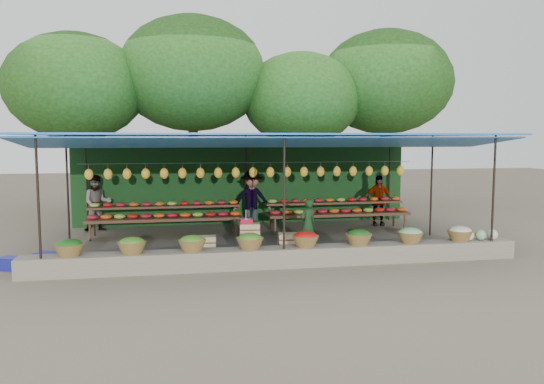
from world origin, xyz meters
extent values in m
plane|color=#685D4C|center=(0.00, 0.00, 0.00)|extent=(60.00, 60.00, 0.00)
cube|color=#6E6458|center=(0.00, -2.75, 0.20)|extent=(10.60, 0.55, 0.40)
cylinder|color=black|center=(-4.80, -2.90, 1.40)|extent=(0.05, 0.05, 2.80)
cylinder|color=black|center=(0.00, -2.90, 1.40)|extent=(0.05, 0.05, 2.80)
cylinder|color=black|center=(4.80, -2.90, 1.40)|extent=(0.05, 0.05, 2.80)
cylinder|color=black|center=(-4.80, 0.00, 1.40)|extent=(0.05, 0.05, 2.80)
cylinder|color=black|center=(4.80, 0.00, 1.40)|extent=(0.05, 0.05, 2.80)
cylinder|color=black|center=(-4.80, 2.90, 1.40)|extent=(0.05, 0.05, 2.80)
cylinder|color=black|center=(0.00, 2.90, 1.40)|extent=(0.05, 0.05, 2.80)
cylinder|color=black|center=(4.80, 2.90, 1.40)|extent=(0.05, 0.05, 2.80)
cube|color=blue|center=(0.00, 0.00, 2.80)|extent=(10.80, 6.60, 0.04)
cube|color=blue|center=(0.00, -2.00, 2.62)|extent=(10.80, 2.19, 0.26)
cube|color=blue|center=(0.00, 2.00, 2.62)|extent=(10.80, 2.19, 0.26)
cylinder|color=gray|center=(0.00, 1.40, 2.02)|extent=(9.60, 0.01, 0.01)
ellipsoid|color=yellow|center=(-4.50, 1.40, 1.74)|extent=(0.23, 0.17, 0.30)
ellipsoid|color=yellow|center=(-4.00, 1.40, 1.74)|extent=(0.23, 0.17, 0.30)
ellipsoid|color=yellow|center=(-3.50, 1.40, 1.74)|extent=(0.23, 0.17, 0.30)
ellipsoid|color=yellow|center=(-3.00, 1.40, 1.74)|extent=(0.23, 0.17, 0.30)
ellipsoid|color=yellow|center=(-2.50, 1.40, 1.74)|extent=(0.23, 0.17, 0.30)
ellipsoid|color=yellow|center=(-2.00, 1.40, 1.74)|extent=(0.23, 0.17, 0.30)
ellipsoid|color=yellow|center=(-1.50, 1.40, 1.74)|extent=(0.23, 0.17, 0.30)
ellipsoid|color=yellow|center=(-1.00, 1.40, 1.74)|extent=(0.23, 0.17, 0.30)
ellipsoid|color=yellow|center=(-0.50, 1.40, 1.74)|extent=(0.23, 0.17, 0.30)
ellipsoid|color=yellow|center=(0.00, 1.40, 1.74)|extent=(0.23, 0.17, 0.30)
ellipsoid|color=yellow|center=(0.50, 1.40, 1.74)|extent=(0.23, 0.17, 0.30)
ellipsoid|color=yellow|center=(1.00, 1.40, 1.74)|extent=(0.23, 0.17, 0.30)
ellipsoid|color=yellow|center=(1.50, 1.40, 1.74)|extent=(0.23, 0.17, 0.30)
ellipsoid|color=yellow|center=(2.00, 1.40, 1.74)|extent=(0.23, 0.17, 0.30)
ellipsoid|color=yellow|center=(2.50, 1.40, 1.74)|extent=(0.23, 0.17, 0.30)
ellipsoid|color=yellow|center=(3.00, 1.40, 1.74)|extent=(0.23, 0.17, 0.30)
ellipsoid|color=yellow|center=(3.50, 1.40, 1.74)|extent=(0.23, 0.17, 0.30)
ellipsoid|color=yellow|center=(4.00, 1.40, 1.74)|extent=(0.23, 0.17, 0.30)
ellipsoid|color=yellow|center=(4.50, 1.40, 1.74)|extent=(0.23, 0.17, 0.30)
ellipsoid|color=#1C5516|center=(-4.30, -2.75, 0.62)|extent=(0.52, 0.52, 0.23)
ellipsoid|color=#467D21|center=(-3.10, -2.75, 0.62)|extent=(0.52, 0.52, 0.23)
ellipsoid|color=#467D21|center=(-1.90, -2.75, 0.62)|extent=(0.52, 0.52, 0.23)
ellipsoid|color=#467D21|center=(-0.70, -2.75, 0.62)|extent=(0.52, 0.52, 0.23)
ellipsoid|color=#AF130E|center=(0.50, -2.75, 0.62)|extent=(0.52, 0.52, 0.23)
ellipsoid|color=#1C5516|center=(1.70, -2.75, 0.62)|extent=(0.52, 0.52, 0.23)
ellipsoid|color=#84BB75|center=(2.90, -2.75, 0.62)|extent=(0.52, 0.52, 0.23)
ellipsoid|color=beige|center=(4.10, -2.75, 0.62)|extent=(0.52, 0.52, 0.23)
cube|color=#18451D|center=(0.00, 3.15, 1.25)|extent=(10.60, 0.06, 2.50)
cylinder|color=#3C2516|center=(-5.50, 5.80, 1.98)|extent=(0.36, 0.36, 3.97)
ellipsoid|color=#15380F|center=(-5.50, 5.80, 4.46)|extent=(4.77, 4.77, 3.69)
cylinder|color=#3C2516|center=(-1.50, 6.20, 2.24)|extent=(0.36, 0.36, 4.48)
ellipsoid|color=#15380F|center=(-1.50, 6.20, 5.04)|extent=(5.39, 5.39, 4.17)
cylinder|color=#3C2516|center=(2.50, 5.90, 1.86)|extent=(0.36, 0.36, 3.71)
ellipsoid|color=#15380F|center=(2.50, 5.90, 4.18)|extent=(4.47, 4.47, 3.45)
cylinder|color=#3C2516|center=(6.00, 6.30, 2.18)|extent=(0.36, 0.36, 4.35)
ellipsoid|color=#15380F|center=(6.00, 6.30, 4.90)|extent=(5.24, 5.24, 4.05)
cube|color=#442C1B|center=(-2.50, 1.30, 0.50)|extent=(4.20, 0.95, 0.08)
cube|color=#442C1B|center=(-2.50, 1.60, 0.78)|extent=(4.20, 0.35, 0.06)
cylinder|color=#442C1B|center=(-4.45, 0.90, 0.25)|extent=(0.06, 0.06, 0.50)
cylinder|color=#442C1B|center=(-0.55, 0.90, 0.25)|extent=(0.06, 0.06, 0.50)
cylinder|color=#442C1B|center=(-4.45, 1.70, 0.25)|extent=(0.06, 0.06, 0.50)
cylinder|color=#442C1B|center=(-0.55, 1.70, 0.25)|extent=(0.06, 0.06, 0.50)
ellipsoid|color=maroon|center=(-4.40, 1.15, 0.60)|extent=(0.31, 0.26, 0.13)
ellipsoid|color=#90B437|center=(-4.40, 1.60, 0.87)|extent=(0.26, 0.22, 0.12)
ellipsoid|color=#D35012|center=(-4.05, 1.15, 0.60)|extent=(0.31, 0.26, 0.13)
ellipsoid|color=#AF130E|center=(-4.05, 1.60, 0.87)|extent=(0.26, 0.22, 0.12)
ellipsoid|color=#90B437|center=(-3.70, 1.15, 0.60)|extent=(0.31, 0.26, 0.13)
ellipsoid|color=maroon|center=(-3.70, 1.60, 0.87)|extent=(0.26, 0.22, 0.12)
ellipsoid|color=#AF130E|center=(-3.35, 1.15, 0.60)|extent=(0.31, 0.26, 0.13)
ellipsoid|color=#D35012|center=(-3.35, 1.60, 0.87)|extent=(0.26, 0.22, 0.12)
ellipsoid|color=maroon|center=(-3.00, 1.15, 0.60)|extent=(0.31, 0.26, 0.13)
ellipsoid|color=maroon|center=(-3.00, 1.60, 0.87)|extent=(0.26, 0.22, 0.12)
ellipsoid|color=#D35012|center=(-2.65, 1.15, 0.60)|extent=(0.31, 0.26, 0.13)
ellipsoid|color=#D35012|center=(-2.65, 1.60, 0.87)|extent=(0.26, 0.22, 0.12)
ellipsoid|color=maroon|center=(-2.30, 1.15, 0.60)|extent=(0.31, 0.26, 0.13)
ellipsoid|color=#90B437|center=(-2.30, 1.60, 0.87)|extent=(0.26, 0.22, 0.12)
ellipsoid|color=#D35012|center=(-1.95, 1.15, 0.60)|extent=(0.31, 0.26, 0.13)
ellipsoid|color=#AF130E|center=(-1.95, 1.60, 0.87)|extent=(0.26, 0.22, 0.12)
ellipsoid|color=#90B437|center=(-1.60, 1.15, 0.60)|extent=(0.31, 0.26, 0.13)
ellipsoid|color=maroon|center=(-1.60, 1.60, 0.87)|extent=(0.26, 0.22, 0.12)
ellipsoid|color=#AF130E|center=(-1.25, 1.15, 0.60)|extent=(0.31, 0.26, 0.13)
ellipsoid|color=#D35012|center=(-1.25, 1.60, 0.87)|extent=(0.26, 0.22, 0.12)
ellipsoid|color=maroon|center=(-0.90, 1.15, 0.60)|extent=(0.31, 0.26, 0.13)
ellipsoid|color=maroon|center=(-0.90, 1.60, 0.87)|extent=(0.26, 0.22, 0.12)
ellipsoid|color=#D35012|center=(-0.55, 1.15, 0.60)|extent=(0.31, 0.26, 0.13)
ellipsoid|color=#D35012|center=(-0.55, 1.60, 0.87)|extent=(0.26, 0.22, 0.12)
cube|color=#442C1B|center=(2.50, 1.30, 0.50)|extent=(4.20, 0.95, 0.08)
cube|color=#442C1B|center=(2.50, 1.60, 0.78)|extent=(4.20, 0.35, 0.06)
cylinder|color=#442C1B|center=(0.55, 0.90, 0.25)|extent=(0.06, 0.06, 0.50)
cylinder|color=#442C1B|center=(4.45, 0.90, 0.25)|extent=(0.06, 0.06, 0.50)
cylinder|color=#442C1B|center=(0.55, 1.70, 0.25)|extent=(0.06, 0.06, 0.50)
cylinder|color=#442C1B|center=(4.45, 1.70, 0.25)|extent=(0.06, 0.06, 0.50)
ellipsoid|color=maroon|center=(0.60, 1.15, 0.60)|extent=(0.31, 0.26, 0.13)
ellipsoid|color=#90B437|center=(0.60, 1.60, 0.87)|extent=(0.26, 0.22, 0.12)
ellipsoid|color=#D35012|center=(0.95, 1.15, 0.60)|extent=(0.31, 0.26, 0.13)
ellipsoid|color=#AF130E|center=(0.95, 1.60, 0.87)|extent=(0.26, 0.22, 0.12)
ellipsoid|color=#90B437|center=(1.30, 1.15, 0.60)|extent=(0.31, 0.26, 0.13)
ellipsoid|color=maroon|center=(1.30, 1.60, 0.87)|extent=(0.26, 0.22, 0.12)
ellipsoid|color=#AF130E|center=(1.65, 1.15, 0.60)|extent=(0.31, 0.26, 0.13)
ellipsoid|color=#D35012|center=(1.65, 1.60, 0.87)|extent=(0.26, 0.22, 0.12)
ellipsoid|color=maroon|center=(2.00, 1.15, 0.60)|extent=(0.31, 0.26, 0.13)
ellipsoid|color=maroon|center=(2.00, 1.60, 0.87)|extent=(0.26, 0.22, 0.12)
ellipsoid|color=#D35012|center=(2.35, 1.15, 0.60)|extent=(0.31, 0.26, 0.13)
ellipsoid|color=#D35012|center=(2.35, 1.60, 0.87)|extent=(0.26, 0.22, 0.12)
ellipsoid|color=maroon|center=(2.70, 1.15, 0.60)|extent=(0.31, 0.26, 0.13)
ellipsoid|color=#90B437|center=(2.70, 1.60, 0.87)|extent=(0.26, 0.22, 0.12)
ellipsoid|color=#D35012|center=(3.05, 1.15, 0.60)|extent=(0.31, 0.26, 0.13)
ellipsoid|color=#AF130E|center=(3.05, 1.60, 0.87)|extent=(0.26, 0.22, 0.12)
ellipsoid|color=#90B437|center=(3.40, 1.15, 0.60)|extent=(0.31, 0.26, 0.13)
ellipsoid|color=maroon|center=(3.40, 1.60, 0.87)|extent=(0.26, 0.22, 0.12)
ellipsoid|color=#AF130E|center=(3.75, 1.15, 0.60)|extent=(0.31, 0.26, 0.13)
ellipsoid|color=#D35012|center=(3.75, 1.60, 0.87)|extent=(0.26, 0.22, 0.12)
ellipsoid|color=maroon|center=(4.10, 1.15, 0.60)|extent=(0.31, 0.26, 0.13)
ellipsoid|color=maroon|center=(4.10, 1.60, 0.87)|extent=(0.26, 0.22, 0.12)
ellipsoid|color=#D35012|center=(4.45, 1.15, 0.60)|extent=(0.31, 0.26, 0.13)
ellipsoid|color=#D35012|center=(4.45, 1.60, 0.87)|extent=(0.26, 0.22, 0.12)
cube|color=tan|center=(-1.56, -1.72, 0.12)|extent=(0.48, 0.37, 0.25)
cube|color=tan|center=(-1.56, -1.72, 0.39)|extent=(0.48, 0.37, 0.25)
cube|color=tan|center=(-0.56, -1.72, 0.12)|extent=(0.48, 0.37, 0.25)
cube|color=tan|center=(-0.56, -1.72, 0.39)|extent=(0.48, 0.37, 0.25)
cube|color=tan|center=(-0.56, -1.72, 0.65)|extent=(0.48, 0.37, 0.25)
cube|color=tan|center=(0.34, -1.72, 0.12)|extent=(0.48, 0.37, 0.25)
cube|color=tan|center=(0.34, -1.72, 0.39)|extent=(0.48, 0.37, 0.25)
cube|color=#AC0D24|center=(-0.64, -1.72, 0.83)|extent=(0.28, 0.24, 0.11)
cylinder|color=gray|center=(-0.64, -1.72, 0.90)|extent=(0.30, 0.30, 0.03)
cylinder|color=gray|center=(-0.64, -1.72, 0.99)|extent=(0.03, 0.03, 0.21)
imported|color=#1B3B1A|center=(0.98, -1.12, 0.62)|extent=(0.53, 0.44, 1.24)
imported|color=slate|center=(-4.45, 2.49, 0.82)|extent=(0.90, 0.76, 1.65)
imported|color=slate|center=(0.05, 2.00, 0.88)|extent=(1.15, 0.67, 1.75)
imported|color=slate|center=(4.01, 1.89, 0.79)|extent=(0.96, 0.50, 1.57)
cube|color=navy|center=(-4.92, -1.80, 0.15)|extent=(0.57, 0.48, 0.29)
cube|color=navy|center=(-5.60, -2.03, 0.13)|extent=(0.54, 0.47, 0.27)
camera|label=1|loc=(-2.27, -13.59, 2.71)|focal=35.00mm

